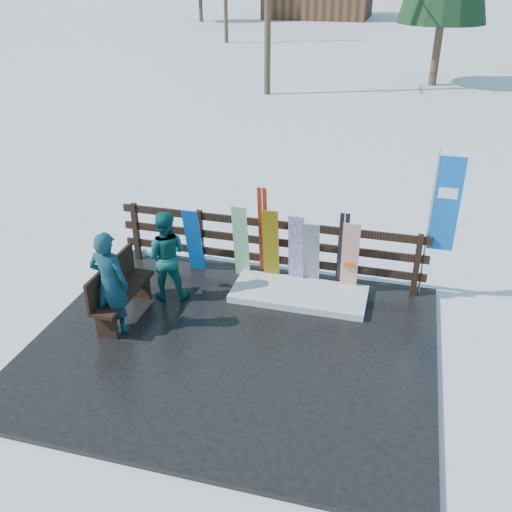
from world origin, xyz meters
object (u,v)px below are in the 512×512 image
(snowboard_2, at_px, (271,246))
(snowboard_4, at_px, (311,255))
(person_back, at_px, (165,255))
(rental_flag, at_px, (442,210))
(snowboard_3, at_px, (296,251))
(snowboard_0, at_px, (194,240))
(snowboard_5, at_px, (350,258))
(person_front, at_px, (109,283))
(bench, at_px, (118,288))
(snowboard_1, at_px, (241,242))

(snowboard_2, distance_m, snowboard_4, 0.72)
(person_back, bearing_deg, rental_flag, -178.42)
(snowboard_2, relative_size, snowboard_3, 1.05)
(snowboard_0, xyz_separation_m, snowboard_2, (1.44, 0.00, 0.08))
(snowboard_3, xyz_separation_m, snowboard_5, (0.93, -0.00, -0.02))
(snowboard_0, distance_m, person_back, 0.95)
(snowboard_3, xyz_separation_m, person_front, (-2.46, -2.08, 0.15))
(rental_flag, bearing_deg, bench, -157.86)
(snowboard_4, relative_size, person_back, 0.84)
(snowboard_0, relative_size, snowboard_4, 1.00)
(rental_flag, distance_m, person_front, 5.37)
(snowboard_3, bearing_deg, snowboard_0, 180.00)
(snowboard_1, distance_m, snowboard_3, 1.00)
(snowboard_0, distance_m, person_front, 2.16)
(snowboard_1, bearing_deg, person_front, -125.05)
(snowboard_2, bearing_deg, snowboard_5, -0.00)
(snowboard_3, bearing_deg, bench, -146.17)
(snowboard_5, distance_m, person_front, 3.98)
(snowboard_1, bearing_deg, snowboard_5, -0.00)
(snowboard_1, distance_m, snowboard_4, 1.26)
(snowboard_2, distance_m, person_back, 1.85)
(snowboard_0, bearing_deg, person_front, -105.11)
(bench, bearing_deg, snowboard_2, 39.19)
(snowboard_2, height_order, person_front, person_front)
(snowboard_5, bearing_deg, snowboard_2, 180.00)
(snowboard_3, height_order, snowboard_5, snowboard_3)
(snowboard_2, relative_size, snowboard_4, 1.11)
(snowboard_4, xyz_separation_m, snowboard_5, (0.67, -0.00, 0.03))
(snowboard_4, relative_size, rental_flag, 0.51)
(snowboard_5, distance_m, rental_flag, 1.68)
(rental_flag, height_order, person_front, rental_flag)
(snowboard_3, distance_m, rental_flag, 2.50)
(snowboard_4, distance_m, person_front, 3.43)
(snowboard_1, height_order, snowboard_4, snowboard_1)
(snowboard_3, height_order, rental_flag, rental_flag)
(bench, relative_size, person_front, 0.89)
(snowboard_3, bearing_deg, snowboard_1, 180.00)
(snowboard_5, relative_size, person_back, 0.86)
(snowboard_0, height_order, person_back, person_back)
(snowboard_1, relative_size, person_front, 0.87)
(snowboard_0, distance_m, snowboard_1, 0.90)
(person_front, bearing_deg, snowboard_4, -140.77)
(snowboard_1, bearing_deg, person_back, -138.48)
(bench, relative_size, snowboard_1, 1.02)
(person_front, bearing_deg, rental_flag, -151.92)
(snowboard_4, height_order, person_back, person_back)
(person_front, xyz_separation_m, person_back, (0.41, 1.15, -0.05))
(bench, distance_m, snowboard_2, 2.70)
(person_back, bearing_deg, snowboard_0, -113.07)
(snowboard_4, distance_m, person_back, 2.49)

